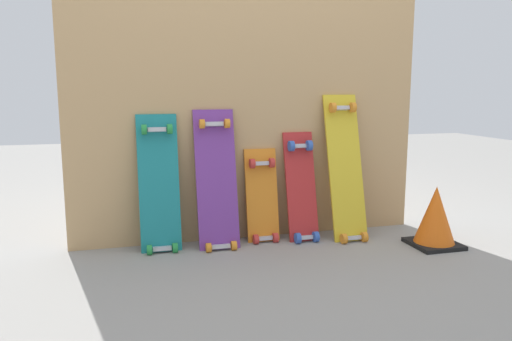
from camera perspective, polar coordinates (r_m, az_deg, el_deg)
name	(u,v)px	position (r m, az deg, el deg)	size (l,w,h in m)	color
ground_plane	(253,239)	(3.11, -0.34, -7.86)	(12.00, 12.00, 0.00)	gray
plywood_wall_panel	(250,95)	(3.04, -0.71, 8.62)	(2.17, 0.04, 1.77)	tan
skateboard_teal	(159,189)	(2.90, -11.03, -2.08)	(0.23, 0.21, 0.85)	#197A7F
skateboard_purple	(217,185)	(2.92, -4.51, -1.67)	(0.24, 0.25, 0.87)	#6B338C
skateboard_orange	(262,201)	(3.04, 0.73, -3.47)	(0.20, 0.18, 0.63)	orange
skateboard_red	(302,192)	(3.08, 5.24, -2.42)	(0.19, 0.24, 0.72)	#B22626
skateboard_yellow	(346,172)	(3.13, 10.25, -0.22)	(0.22, 0.31, 0.95)	gold
traffic_cone	(435,217)	(3.12, 19.84, -5.02)	(0.27, 0.27, 0.36)	black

